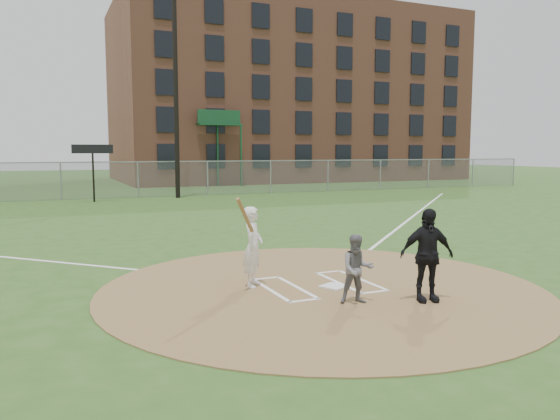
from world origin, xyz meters
name	(u,v)px	position (x,y,z in m)	size (l,w,h in m)	color
ground	(321,288)	(0.00, 0.00, 0.00)	(140.00, 140.00, 0.00)	#2B501B
dirt_circle	(321,287)	(0.00, 0.00, 0.01)	(8.40, 8.40, 0.02)	olive
home_plate	(334,286)	(0.22, -0.12, 0.03)	(0.44, 0.44, 0.03)	silver
foul_line_first	(415,215)	(9.00, 9.00, 0.01)	(0.10, 24.00, 0.01)	white
catcher	(357,269)	(0.04, -1.23, 0.61)	(0.57, 0.45, 1.18)	slate
umpire	(427,255)	(1.20, -1.59, 0.83)	(0.95, 0.39, 1.62)	black
batters_boxes	(318,285)	(0.00, 0.15, 0.03)	(2.08, 1.88, 0.01)	white
batter_at_plate	(253,246)	(-1.18, 0.57, 0.80)	(0.85, 0.96, 1.78)	white
outfield_fence	(138,179)	(0.00, 22.00, 1.02)	(56.08, 0.08, 2.03)	slate
brick_warehouse	(285,98)	(16.00, 37.96, 7.50)	(30.00, 17.17, 15.00)	#9C5A43
light_pole	(176,77)	(2.00, 21.00, 6.61)	(1.20, 0.30, 12.22)	black
scoreboard_sign	(93,155)	(-2.50, 20.20, 2.39)	(2.00, 0.10, 2.93)	black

